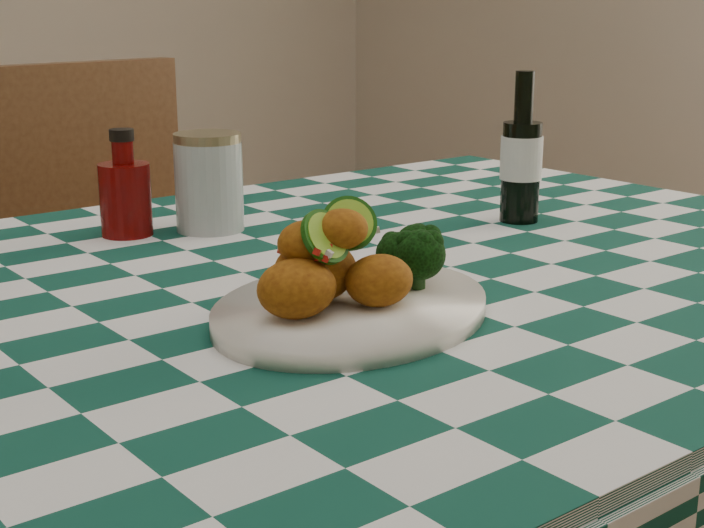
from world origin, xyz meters
TOP-DOWN VIEW (x-y plane):
  - plate at (-0.00, -0.14)m, footprint 0.38×0.34m
  - fried_chicken_pile at (-0.02, -0.14)m, footprint 0.15×0.11m
  - broccoli_side at (0.08, -0.13)m, footprint 0.08×0.08m
  - ketchup_bottle at (-0.02, 0.32)m, footprint 0.07×0.07m
  - mason_jar at (0.08, 0.27)m, footprint 0.11×0.11m
  - beer_bottle at (0.45, 0.05)m, footprint 0.08×0.08m
  - wooden_chair_right at (0.21, 0.76)m, footprint 0.50×0.51m

SIDE VIEW (x-z plane):
  - wooden_chair_right at x=0.21m, z-range 0.00..0.97m
  - plate at x=0.00m, z-range 0.79..0.80m
  - broccoli_side at x=0.08m, z-range 0.80..0.86m
  - fried_chicken_pile at x=-0.02m, z-range 0.80..0.90m
  - mason_jar at x=0.08m, z-range 0.79..0.92m
  - ketchup_bottle at x=-0.02m, z-range 0.79..0.93m
  - beer_bottle at x=0.45m, z-range 0.79..0.99m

